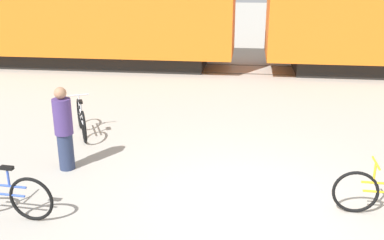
% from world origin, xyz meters
% --- Properties ---
extents(ground_plane, '(80.00, 80.00, 0.00)m').
position_xyz_m(ground_plane, '(0.00, 0.00, 0.00)').
color(ground_plane, '#A8A399').
extents(rail_near, '(39.17, 0.07, 0.01)m').
position_xyz_m(rail_near, '(0.00, 9.03, 0.01)').
color(rail_near, '#4C4238').
rests_on(rail_near, ground_plane).
extents(rail_far, '(39.17, 0.07, 0.01)m').
position_xyz_m(rail_far, '(0.00, 10.47, 0.01)').
color(rail_far, '#4C4238').
rests_on(rail_far, ground_plane).
extents(bicycle_blue, '(1.74, 0.46, 0.89)m').
position_xyz_m(bicycle_blue, '(-3.69, -0.94, 0.38)').
color(bicycle_blue, black).
rests_on(bicycle_blue, ground_plane).
extents(bicycle_silver, '(0.78, 1.52, 0.88)m').
position_xyz_m(bicycle_silver, '(-3.71, 2.59, 0.37)').
color(bicycle_silver, black).
rests_on(bicycle_silver, ground_plane).
extents(person_in_purple, '(0.34, 0.34, 1.60)m').
position_xyz_m(person_in_purple, '(-3.36, 0.83, 0.80)').
color(person_in_purple, '#283351').
rests_on(person_in_purple, ground_plane).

